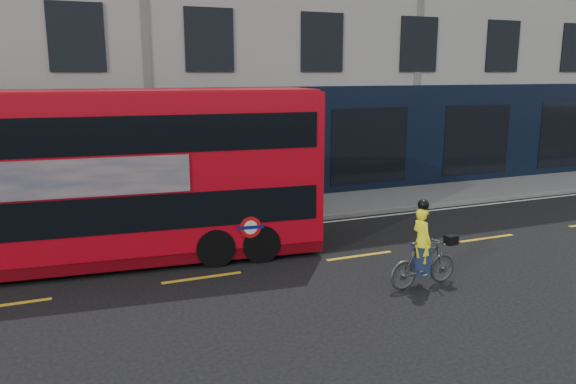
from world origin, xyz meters
TOP-DOWN VIEW (x-y plane):
  - ground at (0.00, 0.00)m, footprint 120.00×120.00m
  - pavement at (0.00, 6.50)m, footprint 60.00×3.00m
  - kerb at (0.00, 5.00)m, footprint 60.00×0.12m
  - road_edge_line at (0.00, 4.70)m, footprint 58.00×0.10m
  - lane_dashes at (0.00, 1.50)m, footprint 58.00×0.12m
  - bus at (-1.76, 3.40)m, footprint 10.33×3.22m
  - cyclist at (4.24, -0.78)m, footprint 1.72×0.58m

SIDE VIEW (x-z plane):
  - ground at x=0.00m, z-range 0.00..0.00m
  - road_edge_line at x=0.00m, z-range 0.00..0.01m
  - lane_dashes at x=0.00m, z-range 0.00..0.01m
  - pavement at x=0.00m, z-range 0.00..0.12m
  - kerb at x=0.00m, z-range 0.00..0.13m
  - cyclist at x=4.24m, z-range -0.32..1.60m
  - bus at x=-1.76m, z-range 0.05..4.15m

